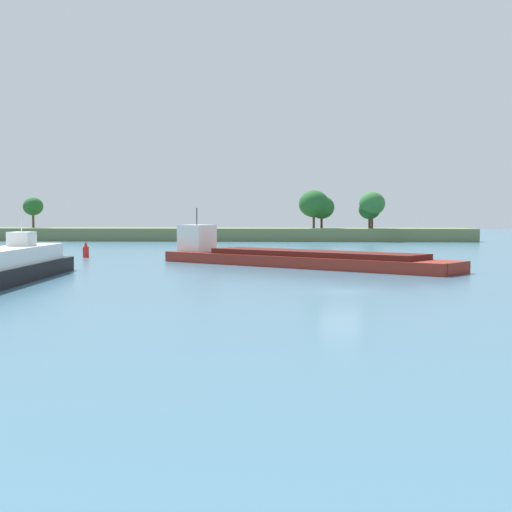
% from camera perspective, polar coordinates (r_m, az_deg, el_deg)
% --- Properties ---
extents(ground_plane, '(400.00, 400.00, 0.00)m').
position_cam_1_polar(ground_plane, '(50.12, 6.28, -2.64)').
color(ground_plane, teal).
extents(treeline_island, '(93.07, 13.42, 9.35)m').
position_cam_1_polar(treeline_island, '(143.82, -1.90, 1.92)').
color(treeline_island, '#66754C').
rests_on(treeline_island, ground).
extents(cargo_barge, '(28.69, 22.68, 5.65)m').
position_cam_1_polar(cargo_barge, '(73.57, 2.79, -0.09)').
color(cargo_barge, maroon).
rests_on(cargo_barge, ground).
extents(white_riverboat, '(4.71, 23.37, 5.03)m').
position_cam_1_polar(white_riverboat, '(59.88, -17.84, -0.69)').
color(white_riverboat, black).
rests_on(white_riverboat, ground).
extents(channel_buoy_red, '(0.70, 0.70, 1.90)m').
position_cam_1_polar(channel_buoy_red, '(90.28, -12.52, 0.41)').
color(channel_buoy_red, red).
rests_on(channel_buoy_red, ground).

